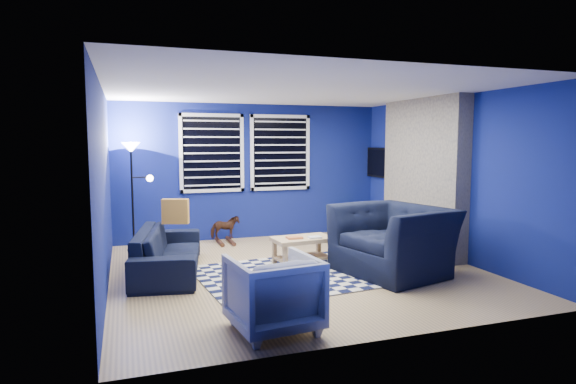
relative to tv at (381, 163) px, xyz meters
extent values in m
plane|color=tan|center=(-2.45, -2.00, -1.40)|extent=(5.00, 5.00, 0.00)
plane|color=white|center=(-2.45, -2.00, 1.10)|extent=(5.00, 5.00, 0.00)
plane|color=navy|center=(-2.45, 0.50, -0.15)|extent=(5.00, 0.00, 5.00)
plane|color=navy|center=(-4.95, -2.00, -0.15)|extent=(0.00, 5.00, 5.00)
plane|color=navy|center=(0.05, -2.00, -0.15)|extent=(0.00, 5.00, 5.00)
cube|color=gray|center=(-0.08, -1.50, -0.15)|extent=(0.26, 2.00, 2.50)
cube|color=black|center=(-0.22, -1.50, -1.05)|extent=(0.04, 0.70, 0.60)
cube|color=gray|center=(-0.35, -1.50, -1.36)|extent=(0.50, 1.20, 0.08)
cube|color=black|center=(-3.20, 0.48, 0.20)|extent=(1.05, 0.02, 1.30)
cube|color=white|center=(-3.20, 0.47, 0.88)|extent=(1.17, 0.05, 0.06)
cube|color=white|center=(-3.20, 0.47, -0.48)|extent=(1.17, 0.05, 0.06)
cube|color=black|center=(-1.90, 0.48, 0.20)|extent=(1.05, 0.02, 1.30)
cube|color=white|center=(-1.90, 0.47, 0.88)|extent=(1.17, 0.05, 0.06)
cube|color=white|center=(-1.90, 0.47, -0.48)|extent=(1.17, 0.05, 0.06)
cube|color=black|center=(0.00, 0.00, 0.00)|extent=(0.06, 1.00, 0.58)
cube|color=black|center=(-0.03, 0.00, 0.00)|extent=(0.01, 0.92, 0.50)
cube|color=black|center=(-2.57, -2.21, -1.39)|extent=(2.69, 2.24, 0.02)
imported|color=black|center=(-4.17, -1.52, -1.10)|extent=(2.18, 1.15, 0.61)
imported|color=black|center=(-1.25, -2.56, -0.94)|extent=(1.69, 1.56, 0.93)
imported|color=gray|center=(-3.40, -3.95, -1.03)|extent=(0.87, 0.89, 0.73)
imported|color=#4D3018|center=(-3.05, 0.13, -1.12)|extent=(0.24, 0.51, 0.42)
cube|color=tan|center=(-2.27, -1.75, -1.01)|extent=(0.91, 0.58, 0.06)
cube|color=tan|center=(-2.27, -1.75, -1.28)|extent=(0.82, 0.49, 0.03)
cube|color=#C66A38|center=(-2.42, -1.79, -0.97)|extent=(0.23, 0.18, 0.03)
cube|color=silver|center=(-2.13, -1.86, -0.97)|extent=(0.19, 0.15, 0.03)
cube|color=tan|center=(-2.64, -1.94, -1.22)|extent=(0.06, 0.06, 0.35)
cube|color=tan|center=(-1.91, -1.94, -1.22)|extent=(0.06, 0.06, 0.35)
cube|color=tan|center=(-2.64, -1.55, -1.22)|extent=(0.06, 0.06, 0.35)
cube|color=tan|center=(-1.91, -1.55, -1.22)|extent=(0.06, 0.06, 0.35)
cube|color=tan|center=(-0.52, 0.25, -1.17)|extent=(0.63, 0.52, 0.45)
cube|color=black|center=(-0.52, 0.25, -1.17)|extent=(0.55, 0.47, 0.36)
cube|color=#7FEF1C|center=(-0.52, 0.25, -0.90)|extent=(0.41, 0.36, 0.09)
cylinder|color=black|center=(-4.60, 0.05, -1.39)|extent=(0.23, 0.23, 0.03)
cylinder|color=black|center=(-4.60, 0.05, -0.55)|extent=(0.03, 0.03, 1.67)
cone|color=white|center=(-4.60, 0.05, 0.31)|extent=(0.30, 0.30, 0.17)
sphere|color=white|center=(-4.31, 0.01, -0.20)|extent=(0.11, 0.11, 0.11)
cube|color=#C9862F|center=(-4.02, -1.08, -0.61)|extent=(0.40, 0.24, 0.37)
camera|label=1|loc=(-4.71, -8.22, 0.41)|focal=30.00mm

